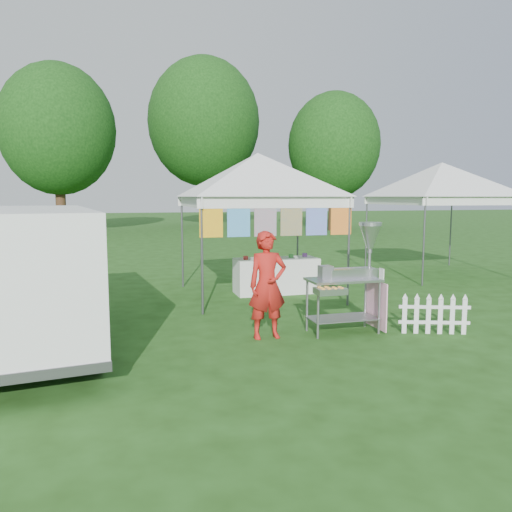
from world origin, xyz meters
name	(u,v)px	position (x,y,z in m)	size (l,w,h in m)	color
ground	(321,340)	(0.00, 0.00, 0.00)	(120.00, 120.00, 0.00)	#204413
canopy_main	(258,154)	(0.00, 3.49, 2.99)	(4.24, 4.24, 3.45)	#59595E
canopy_right	(442,163)	(5.50, 5.00, 2.99)	(4.24, 4.24, 3.45)	#59595E
tree_left	(57,130)	(-6.00, 24.00, 5.83)	(6.40, 6.40, 9.53)	#3B2A15
tree_mid	(204,122)	(3.00, 28.00, 7.14)	(7.60, 7.60, 11.52)	#3B2A15
tree_right	(334,146)	(10.00, 22.00, 5.18)	(5.60, 5.60, 8.42)	#3B2A15
donut_cart	(355,268)	(0.66, 0.31, 1.00)	(1.23, 0.83, 1.71)	gray
vendor	(267,285)	(-0.73, 0.34, 0.80)	(0.58, 0.38, 1.60)	red
cargo_van	(21,272)	(-4.19, 0.97, 1.04)	(2.47, 4.87, 1.94)	white
picket_fence	(434,316)	(1.80, -0.14, 0.29)	(1.03, 0.37, 0.56)	white
display_table	(276,276)	(0.46, 3.64, 0.38)	(1.80, 0.70, 0.76)	white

